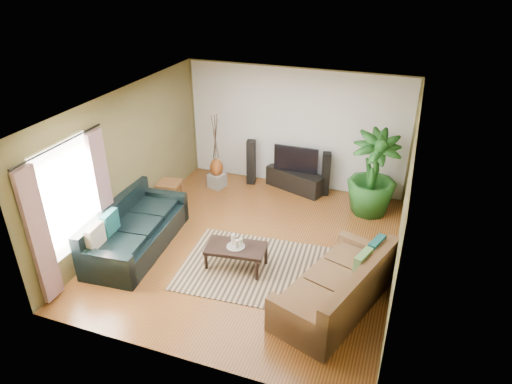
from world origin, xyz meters
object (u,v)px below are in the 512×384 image
at_px(sofa_right, 336,282).
at_px(speaker_left, 251,162).
at_px(television, 296,159).
at_px(side_table, 170,192).
at_px(sofa_left, 136,227).
at_px(coffee_table, 236,257).
at_px(potted_plant, 373,174).
at_px(vase, 217,168).
at_px(speaker_right, 326,174).
at_px(pedestal, 217,180).
at_px(tv_stand, 295,180).

distance_m(sofa_right, speaker_left, 4.37).
height_order(television, side_table, television).
bearing_deg(sofa_left, side_table, 4.70).
height_order(sofa_left, coffee_table, sofa_left).
relative_size(sofa_right, speaker_left, 2.10).
bearing_deg(speaker_left, potted_plant, -20.13).
height_order(television, vase, television).
xyz_separation_m(coffee_table, speaker_right, (0.86, 3.13, 0.29)).
relative_size(pedestal, vase, 0.78).
height_order(coffee_table, tv_stand, tv_stand).
bearing_deg(vase, tv_stand, 15.98).
height_order(tv_stand, potted_plant, potted_plant).
height_order(speaker_left, vase, speaker_left).
height_order(pedestal, side_table, side_table).
bearing_deg(speaker_right, pedestal, 176.62).
height_order(coffee_table, television, television).
xyz_separation_m(television, vase, (-1.71, -0.49, -0.26)).
xyz_separation_m(television, speaker_left, (-1.05, -0.02, -0.22)).
relative_size(sofa_right, tv_stand, 1.63).
height_order(sofa_left, pedestal, sofa_left).
height_order(tv_stand, speaker_left, speaker_left).
bearing_deg(tv_stand, vase, -144.70).
bearing_deg(sofa_right, television, -136.95).
xyz_separation_m(sofa_left, speaker_right, (2.77, 3.19, 0.07)).
distance_m(television, potted_plant, 1.79).
relative_size(speaker_right, pedestal, 3.00).
xyz_separation_m(tv_stand, pedestal, (-1.71, -0.49, -0.06)).
distance_m(sofa_right, speaker_right, 3.63).
distance_m(sofa_right, pedestal, 4.48).
distance_m(potted_plant, pedestal, 3.50).
distance_m(speaker_right, side_table, 3.41).
xyz_separation_m(sofa_left, vase, (0.37, 2.70, 0.06)).
distance_m(television, speaker_right, 0.73).
bearing_deg(pedestal, coffee_table, -59.86).
height_order(pedestal, vase, vase).
height_order(television, speaker_right, television).
bearing_deg(speaker_right, tv_stand, 165.08).
height_order(potted_plant, vase, potted_plant).
bearing_deg(television, vase, -164.02).
xyz_separation_m(speaker_left, pedestal, (-0.66, -0.47, -0.36)).
distance_m(coffee_table, tv_stand, 3.14).
xyz_separation_m(coffee_table, television, (0.18, 3.13, 0.54)).
bearing_deg(pedestal, speaker_right, 11.54).
relative_size(pedestal, side_table, 0.68).
bearing_deg(potted_plant, speaker_left, 170.88).
bearing_deg(speaker_left, sofa_right, -63.89).
height_order(television, potted_plant, potted_plant).
height_order(television, speaker_left, speaker_left).
bearing_deg(tv_stand, television, 19.33).
bearing_deg(speaker_left, tv_stand, -9.73).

